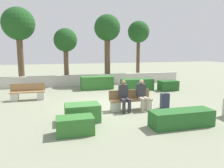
{
  "coord_description": "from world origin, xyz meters",
  "views": [
    {
      "loc": [
        -2.69,
        -9.89,
        2.64
      ],
      "look_at": [
        0.17,
        0.5,
        0.9
      ],
      "focal_mm": 35.0,
      "sensor_mm": 36.0,
      "label": 1
    }
  ],
  "objects_px": {
    "bench_left_side": "(28,94)",
    "tree_center_right": "(107,30)",
    "bench_front": "(131,102)",
    "tree_rightmost": "(139,33)",
    "tree_center_left": "(66,42)",
    "suitcase": "(165,101)",
    "tree_leftmost": "(18,26)",
    "person_seated_woman": "(142,93)",
    "person_seated_man": "(124,95)"
  },
  "relations": [
    {
      "from": "bench_left_side",
      "to": "tree_center_right",
      "type": "relative_size",
      "value": 0.33
    },
    {
      "from": "bench_front",
      "to": "tree_rightmost",
      "type": "distance_m",
      "value": 9.62
    },
    {
      "from": "tree_center_left",
      "to": "tree_rightmost",
      "type": "xyz_separation_m",
      "value": [
        5.88,
        0.62,
        0.74
      ]
    },
    {
      "from": "bench_left_side",
      "to": "tree_center_left",
      "type": "relative_size",
      "value": 0.42
    },
    {
      "from": "bench_left_side",
      "to": "suitcase",
      "type": "xyz_separation_m",
      "value": [
        6.09,
        -3.33,
        0.01
      ]
    },
    {
      "from": "tree_leftmost",
      "to": "tree_center_left",
      "type": "bearing_deg",
      "value": 2.76
    },
    {
      "from": "bench_front",
      "to": "person_seated_woman",
      "type": "distance_m",
      "value": 0.63
    },
    {
      "from": "bench_front",
      "to": "tree_leftmost",
      "type": "bearing_deg",
      "value": 125.72
    },
    {
      "from": "tree_leftmost",
      "to": "bench_left_side",
      "type": "bearing_deg",
      "value": -79.68
    },
    {
      "from": "person_seated_man",
      "to": "suitcase",
      "type": "relative_size",
      "value": 1.5
    },
    {
      "from": "suitcase",
      "to": "tree_center_left",
      "type": "xyz_separation_m",
      "value": [
        -3.8,
        7.72,
        2.81
      ]
    },
    {
      "from": "tree_leftmost",
      "to": "person_seated_woman",
      "type": "bearing_deg",
      "value": -52.5
    },
    {
      "from": "tree_center_right",
      "to": "tree_rightmost",
      "type": "distance_m",
      "value": 2.88
    },
    {
      "from": "bench_left_side",
      "to": "tree_leftmost",
      "type": "relative_size",
      "value": 0.32
    },
    {
      "from": "tree_leftmost",
      "to": "person_seated_man",
      "type": "bearing_deg",
      "value": -56.66
    },
    {
      "from": "bench_front",
      "to": "person_seated_man",
      "type": "distance_m",
      "value": 0.55
    },
    {
      "from": "tree_center_left",
      "to": "suitcase",
      "type": "bearing_deg",
      "value": -63.79
    },
    {
      "from": "person_seated_woman",
      "to": "tree_center_left",
      "type": "bearing_deg",
      "value": 109.47
    },
    {
      "from": "bench_front",
      "to": "bench_left_side",
      "type": "distance_m",
      "value": 5.52
    },
    {
      "from": "bench_left_side",
      "to": "tree_leftmost",
      "type": "xyz_separation_m",
      "value": [
        -0.77,
        4.25,
        3.84
      ]
    },
    {
      "from": "bench_front",
      "to": "person_seated_woman",
      "type": "relative_size",
      "value": 1.43
    },
    {
      "from": "bench_front",
      "to": "person_seated_man",
      "type": "xyz_separation_m",
      "value": [
        -0.36,
        -0.14,
        0.39
      ]
    },
    {
      "from": "bench_front",
      "to": "tree_center_right",
      "type": "relative_size",
      "value": 0.36
    },
    {
      "from": "tree_center_left",
      "to": "tree_rightmost",
      "type": "height_order",
      "value": "tree_rightmost"
    },
    {
      "from": "person_seated_man",
      "to": "bench_left_side",
      "type": "bearing_deg",
      "value": 141.83
    },
    {
      "from": "bench_front",
      "to": "person_seated_woman",
      "type": "xyz_separation_m",
      "value": [
        0.47,
        -0.14,
        0.39
      ]
    },
    {
      "from": "person_seated_woman",
      "to": "person_seated_man",
      "type": "bearing_deg",
      "value": -179.96
    },
    {
      "from": "tree_leftmost",
      "to": "tree_center_left",
      "type": "relative_size",
      "value": 1.31
    },
    {
      "from": "tree_leftmost",
      "to": "tree_rightmost",
      "type": "bearing_deg",
      "value": 4.93
    },
    {
      "from": "person_seated_man",
      "to": "person_seated_woman",
      "type": "relative_size",
      "value": 1.0
    },
    {
      "from": "tree_leftmost",
      "to": "tree_center_right",
      "type": "bearing_deg",
      "value": 0.77
    },
    {
      "from": "person_seated_man",
      "to": "tree_rightmost",
      "type": "distance_m",
      "value": 9.74
    },
    {
      "from": "bench_front",
      "to": "person_seated_woman",
      "type": "bearing_deg",
      "value": -17.03
    },
    {
      "from": "person_seated_woman",
      "to": "tree_center_left",
      "type": "relative_size",
      "value": 0.32
    },
    {
      "from": "bench_left_side",
      "to": "tree_center_left",
      "type": "height_order",
      "value": "tree_center_left"
    },
    {
      "from": "tree_leftmost",
      "to": "bench_front",
      "type": "bearing_deg",
      "value": -54.28
    },
    {
      "from": "bench_left_side",
      "to": "suitcase",
      "type": "relative_size",
      "value": 1.97
    },
    {
      "from": "person_seated_woman",
      "to": "tree_center_left",
      "type": "height_order",
      "value": "tree_center_left"
    },
    {
      "from": "person_seated_man",
      "to": "person_seated_woman",
      "type": "bearing_deg",
      "value": 0.04
    },
    {
      "from": "bench_front",
      "to": "tree_center_right",
      "type": "height_order",
      "value": "tree_center_right"
    },
    {
      "from": "person_seated_man",
      "to": "tree_center_left",
      "type": "relative_size",
      "value": 0.32
    },
    {
      "from": "bench_front",
      "to": "suitcase",
      "type": "xyz_separation_m",
      "value": [
        1.55,
        -0.18,
        0.01
      ]
    },
    {
      "from": "tree_center_left",
      "to": "bench_left_side",
      "type": "bearing_deg",
      "value": -117.54
    },
    {
      "from": "tree_center_left",
      "to": "person_seated_woman",
      "type": "bearing_deg",
      "value": -70.53
    },
    {
      "from": "person_seated_woman",
      "to": "tree_rightmost",
      "type": "distance_m",
      "value": 9.43
    },
    {
      "from": "tree_center_left",
      "to": "person_seated_man",
      "type": "bearing_deg",
      "value": -76.17
    },
    {
      "from": "bench_front",
      "to": "bench_left_side",
      "type": "xyz_separation_m",
      "value": [
        -4.54,
        3.14,
        -0.01
      ]
    },
    {
      "from": "bench_left_side",
      "to": "person_seated_woman",
      "type": "distance_m",
      "value": 6.0
    },
    {
      "from": "suitcase",
      "to": "tree_center_right",
      "type": "distance_m",
      "value": 8.52
    },
    {
      "from": "bench_front",
      "to": "tree_leftmost",
      "type": "height_order",
      "value": "tree_leftmost"
    }
  ]
}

